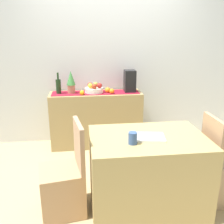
{
  "coord_description": "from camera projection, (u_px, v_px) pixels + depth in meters",
  "views": [
    {
      "loc": [
        -0.43,
        -2.75,
        1.68
      ],
      "look_at": [
        -0.06,
        0.34,
        0.7
      ],
      "focal_mm": 40.95,
      "sensor_mm": 36.0,
      "label": 1
    }
  ],
  "objects": [
    {
      "name": "orange_loose_near_bowl",
      "position": [
        108.0,
        90.0,
        3.74
      ],
      "size": [
        0.08,
        0.08,
        0.08
      ],
      "primitive_type": "sphere",
      "color": "orange",
      "rests_on": "sideboard_console"
    },
    {
      "name": "apple_center",
      "position": [
        90.0,
        85.0,
        3.76
      ],
      "size": [
        0.07,
        0.07,
        0.07
      ],
      "primitive_type": "sphere",
      "color": "#BE3C1C",
      "rests_on": "fruit_bowl"
    },
    {
      "name": "apple_front",
      "position": [
        96.0,
        85.0,
        3.77
      ],
      "size": [
        0.08,
        0.08,
        0.08
      ],
      "primitive_type": "sphere",
      "color": "olive",
      "rests_on": "fruit_bowl"
    },
    {
      "name": "open_book",
      "position": [
        149.0,
        137.0,
        2.36
      ],
      "size": [
        0.31,
        0.25,
        0.02
      ],
      "primitive_type": "cube",
      "rotation": [
        0.0,
        0.0,
        -0.16
      ],
      "color": "white",
      "rests_on": "dining_table"
    },
    {
      "name": "fruit_bowl",
      "position": [
        94.0,
        90.0,
        3.74
      ],
      "size": [
        0.27,
        0.27,
        0.07
      ],
      "primitive_type": "cylinder",
      "color": "white",
      "rests_on": "table_runner"
    },
    {
      "name": "orange_loose_mid",
      "position": [
        82.0,
        93.0,
        3.61
      ],
      "size": [
        0.07,
        0.07,
        0.07
      ],
      "primitive_type": "sphere",
      "color": "orange",
      "rests_on": "sideboard_console"
    },
    {
      "name": "potted_plant",
      "position": [
        71.0,
        82.0,
        3.66
      ],
      "size": [
        0.12,
        0.12,
        0.33
      ],
      "color": "#A76C53",
      "rests_on": "sideboard_console"
    },
    {
      "name": "sideboard_console",
      "position": [
        96.0,
        119.0,
        3.88
      ],
      "size": [
        1.35,
        0.42,
        0.82
      ],
      "primitive_type": "cube",
      "color": "tan",
      "rests_on": "ground"
    },
    {
      "name": "apple_left",
      "position": [
        94.0,
        86.0,
        3.65
      ],
      "size": [
        0.08,
        0.08,
        0.08
      ],
      "primitive_type": "sphere",
      "color": "#AD361E",
      "rests_on": "fruit_bowl"
    },
    {
      "name": "wine_bottle",
      "position": [
        58.0,
        86.0,
        3.66
      ],
      "size": [
        0.07,
        0.07,
        0.31
      ],
      "color": "#1B3117",
      "rests_on": "sideboard_console"
    },
    {
      "name": "coffee_cup",
      "position": [
        133.0,
        138.0,
        2.23
      ],
      "size": [
        0.08,
        0.08,
        0.11
      ],
      "primitive_type": "cylinder",
      "color": "#355286",
      "rests_on": "dining_table"
    },
    {
      "name": "apple_right",
      "position": [
        99.0,
        86.0,
        3.7
      ],
      "size": [
        0.08,
        0.08,
        0.08
      ],
      "primitive_type": "sphere",
      "color": "#AC2624",
      "rests_on": "fruit_bowl"
    },
    {
      "name": "chair_by_corner",
      "position": [
        223.0,
        175.0,
        2.63
      ],
      "size": [
        0.41,
        0.41,
        0.9
      ],
      "color": "tan",
      "rests_on": "ground"
    },
    {
      "name": "room_wall_rear",
      "position": [
        109.0,
        55.0,
        3.87
      ],
      "size": [
        6.4,
        0.06,
        2.7
      ],
      "primitive_type": "cube",
      "color": "silver",
      "rests_on": "ground"
    },
    {
      "name": "table_runner",
      "position": [
        96.0,
        93.0,
        3.75
      ],
      "size": [
        1.27,
        0.32,
        0.01
      ],
      "primitive_type": "cube",
      "color": "maroon",
      "rests_on": "sideboard_console"
    },
    {
      "name": "dining_table",
      "position": [
        147.0,
        171.0,
        2.5
      ],
      "size": [
        1.09,
        0.77,
        0.74
      ],
      "primitive_type": "cube",
      "color": "tan",
      "rests_on": "ground"
    },
    {
      "name": "apple_rear",
      "position": [
        90.0,
        86.0,
        3.69
      ],
      "size": [
        0.07,
        0.07,
        0.07
      ],
      "primitive_type": "sphere",
      "color": "gold",
      "rests_on": "fruit_bowl"
    },
    {
      "name": "orange_loose_far",
      "position": [
        112.0,
        91.0,
        3.68
      ],
      "size": [
        0.08,
        0.08,
        0.08
      ],
      "primitive_type": "sphere",
      "color": "orange",
      "rests_on": "sideboard_console"
    },
    {
      "name": "chair_near_window",
      "position": [
        64.0,
        186.0,
        2.44
      ],
      "size": [
        0.46,
        0.46,
        0.9
      ],
      "color": "tan",
      "rests_on": "ground"
    },
    {
      "name": "coffee_maker",
      "position": [
        130.0,
        81.0,
        3.77
      ],
      "size": [
        0.16,
        0.18,
        0.32
      ],
      "primitive_type": "cube",
      "color": "black",
      "rests_on": "sideboard_console"
    },
    {
      "name": "ground_plane",
      "position": [
        120.0,
        175.0,
        3.16
      ],
      "size": [
        6.4,
        6.4,
        0.02
      ],
      "primitive_type": "cube",
      "color": "tan",
      "rests_on": "ground"
    }
  ]
}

